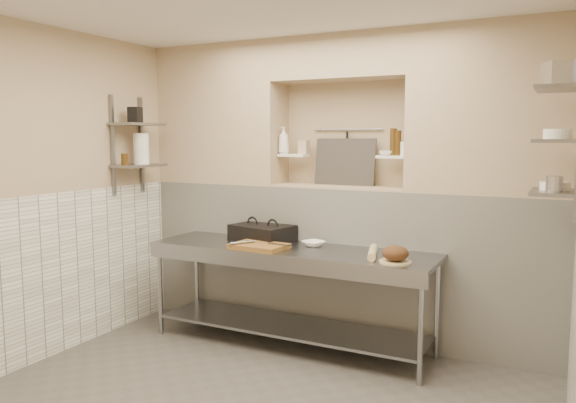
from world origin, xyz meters
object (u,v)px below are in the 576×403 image
Objects in this scene: cutting_board at (259,246)px; bread_loaf at (395,253)px; bottle_soap at (284,140)px; rolling_pin at (373,252)px; mixing_bowl at (314,244)px; jug_left at (141,149)px; prep_table at (290,276)px; bowl_alcove at (386,153)px; panini_press at (263,233)px.

cutting_board is 1.23m from bread_loaf.
bread_loaf is 0.78× the size of bottle_soap.
rolling_pin is at bearing 148.51° from bread_loaf.
mixing_bowl is 0.64× the size of jug_left.
jug_left is at bearing -176.73° from prep_table.
bowl_alcove is at bearing 38.82° from prep_table.
prep_table is 5.91× the size of rolling_pin.
rolling_pin is at bearing 1.83° from panini_press.
bread_loaf is (0.23, -0.14, 0.04)m from rolling_pin.
bowl_alcove is at bearing 37.25° from cutting_board.
rolling_pin is 1.46× the size of jug_left.
jug_left reaches higher than rolling_pin.
prep_table is 4.19× the size of panini_press.
jug_left is at bearing -164.08° from bowl_alcove.
bread_loaf reaches higher than prep_table.
bread_loaf is 1.55× the size of bowl_alcove.
mixing_bowl is at bearing 48.41° from prep_table.
bowl_alcove is (0.70, 0.56, 1.09)m from prep_table.
prep_table is at bearing 171.47° from bread_loaf.
bowl_alcove is (1.09, 0.35, 0.76)m from panini_press.
bottle_soap is 0.88× the size of jug_left.
bowl_alcove is at bearing 97.33° from rolling_pin.
panini_press is at bearing 151.55° from prep_table.
bowl_alcove is at bearing 15.92° from jug_left.
mixing_bowl reaches higher than cutting_board.
mixing_bowl is at bearing 163.55° from rolling_pin.
mixing_bowl is 0.64m from rolling_pin.
panini_press is 1.46m from jug_left.
bottle_soap reaches higher than bowl_alcove.
bowl_alcove is at bearing 30.20° from panini_press.
prep_table is 1.94m from jug_left.
prep_table is at bearing -15.80° from panini_press.
panini_press is at bearing -101.17° from bottle_soap.
bowl_alcove is (-0.07, 0.57, 0.80)m from rolling_pin.
rolling_pin is 3.33× the size of bowl_alcove.
mixing_bowl is at bearing 159.09° from bread_loaf.
jug_left reaches higher than cutting_board.
cutting_board is (0.17, -0.36, -0.05)m from panini_press.
bottle_soap is (-0.33, 0.53, 1.20)m from prep_table.
jug_left is at bearing 177.76° from cutting_board.
prep_table is at bearing -58.03° from bottle_soap.
bread_loaf is (1.23, -0.01, 0.05)m from cutting_board.
mixing_bowl is 0.91m from bread_loaf.
bread_loaf is 1.73m from bottle_soap.
prep_table is at bearing -131.59° from mixing_bowl.
bottle_soap is at bearing 121.97° from prep_table.
cutting_board is 1.01m from rolling_pin.
rolling_pin is at bearing 2.01° from jug_left.
cutting_board is at bearing -147.94° from prep_table.
bowl_alcove is (0.54, 0.39, 0.81)m from mixing_bowl.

